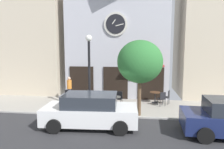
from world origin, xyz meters
The scene contains 17 objects.
ground_plane centered at (0.00, -0.55, -0.02)m, with size 29.08×9.26×0.13m.
clock_building centered at (0.12, 5.41, 4.98)m, with size 7.50×4.06×9.66m.
neighbor_building_left centered at (-7.42, 5.89, 6.61)m, with size 6.38×3.64×13.22m.
neighbor_building_right centered at (8.00, 6.43, 6.87)m, with size 6.41×4.74×13.74m.
street_lamp centered at (-1.02, 0.82, 2.21)m, with size 0.36×0.36×4.36m.
street_tree centered at (1.80, 0.50, 2.91)m, with size 2.40×2.16×4.06m.
cafe_table_center_left centered at (-2.28, 1.84, 0.52)m, with size 0.75×0.75×0.72m.
cafe_table_near_curb centered at (0.32, 1.49, 0.56)m, with size 0.79×0.79×0.76m.
cafe_table_center_right centered at (2.85, 3.19, 0.52)m, with size 0.71×0.71×0.74m.
cafe_chair_facing_street centered at (3.62, 3.01, 0.53)m, with size 0.51×0.51×0.90m.
cafe_chair_right_end centered at (0.54, 2.28, 0.53)m, with size 0.46×0.46×0.90m.
cafe_chair_outer centered at (-0.10, 2.16, 0.53)m, with size 0.56×0.56×0.90m.
cafe_chair_by_entrance centered at (-1.58, 2.38, 0.53)m, with size 0.55×0.55×0.90m.
cafe_chair_under_awning centered at (-2.85, 2.39, 0.53)m, with size 0.56×0.56×0.90m.
cafe_chair_near_tree centered at (3.23, 2.50, 0.53)m, with size 0.52×0.52×0.90m.
pedestrian_orange centered at (-2.98, 3.02, 0.86)m, with size 0.45×0.45×1.67m.
parked_car_white centered at (-0.45, -1.42, 0.76)m, with size 4.40×2.22×1.55m.
Camera 1 is at (1.73, -10.47, 3.65)m, focal length 33.11 mm.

